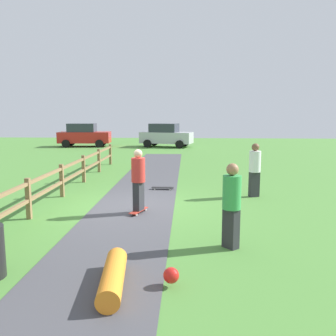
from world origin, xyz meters
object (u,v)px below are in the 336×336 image
(skater_fallen, at_px, (117,277))
(bystander_green, at_px, (232,202))
(bystander_white, at_px, (255,167))
(skater_riding, at_px, (138,178))
(parked_car_silver, at_px, (166,135))
(skateboard_loose, at_px, (163,188))
(parked_car_red, at_px, (84,135))

(skater_fallen, relative_size, bystander_green, 0.93)
(bystander_white, height_order, bystander_green, bystander_white)
(skater_fallen, distance_m, bystander_white, 7.47)
(skater_riding, xyz_separation_m, parked_car_silver, (-0.42, 20.01, -0.06))
(bystander_white, xyz_separation_m, parked_car_silver, (-4.00, 17.74, -0.03))
(skater_fallen, distance_m, bystander_green, 2.87)
(skateboard_loose, xyz_separation_m, bystander_white, (3.13, -0.88, 0.91))
(bystander_white, relative_size, bystander_green, 1.01)
(bystander_white, distance_m, parked_car_silver, 18.19)
(skateboard_loose, bearing_deg, parked_car_silver, 92.96)
(skater_fallen, bearing_deg, bystander_green, 43.13)
(parked_car_silver, bearing_deg, bystander_white, -77.28)
(bystander_white, xyz_separation_m, parked_car_red, (-10.83, 17.73, -0.03))
(skateboard_loose, xyz_separation_m, bystander_green, (1.80, -5.62, 0.90))
(skater_riding, xyz_separation_m, parked_car_red, (-7.24, 20.00, -0.06))
(bystander_white, xyz_separation_m, bystander_green, (-1.33, -4.74, -0.01))
(skateboard_loose, distance_m, parked_car_silver, 16.91)
(bystander_green, height_order, parked_car_red, parked_car_red)
(bystander_white, bearing_deg, parked_car_silver, 102.72)
(skateboard_loose, distance_m, parked_car_red, 18.54)
(skater_fallen, bearing_deg, skater_riding, 93.16)
(skater_riding, relative_size, parked_car_silver, 0.40)
(skater_riding, distance_m, parked_car_red, 21.27)
(bystander_white, distance_m, bystander_green, 4.92)
(bystander_white, relative_size, parked_car_red, 0.42)
(skater_riding, height_order, skateboard_loose, skater_riding)
(skateboard_loose, height_order, parked_car_silver, parked_car_silver)
(skater_riding, bearing_deg, bystander_white, 32.33)
(skater_riding, distance_m, parked_car_silver, 20.02)
(skateboard_loose, bearing_deg, skater_riding, -98.22)
(skater_fallen, relative_size, parked_car_silver, 0.37)
(skater_fallen, height_order, skateboard_loose, skater_fallen)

